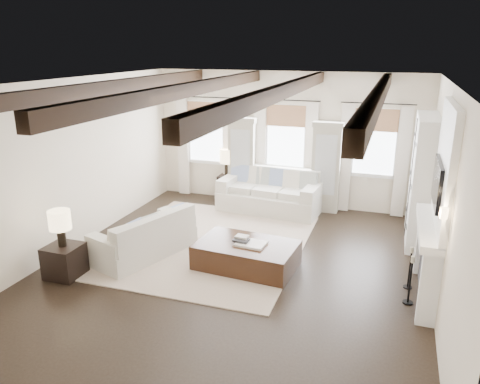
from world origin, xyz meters
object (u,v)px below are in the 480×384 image
(side_table_front, at_px, (65,261))
(side_table_back, at_px, (228,188))
(ottoman, at_px, (247,255))
(sofa_back, at_px, (270,193))
(sofa_left, at_px, (146,239))

(side_table_front, xyz_separation_m, side_table_back, (1.21, 4.73, 0.05))
(ottoman, height_order, side_table_front, side_table_front)
(ottoman, bearing_deg, sofa_back, 101.91)
(sofa_left, xyz_separation_m, side_table_back, (0.30, 3.58, -0.01))
(ottoman, height_order, side_table_back, side_table_back)
(sofa_left, distance_m, side_table_back, 3.59)
(sofa_left, relative_size, ottoman, 1.25)
(sofa_back, height_order, ottoman, sofa_back)
(sofa_back, xyz_separation_m, side_table_front, (-2.42, -4.36, -0.13))
(ottoman, relative_size, side_table_back, 2.63)
(sofa_left, height_order, side_table_front, sofa_left)
(side_table_front, bearing_deg, sofa_back, 60.90)
(ottoman, xyz_separation_m, side_table_back, (-1.60, 3.42, 0.10))
(side_table_back, bearing_deg, ottoman, -64.92)
(sofa_back, relative_size, side_table_back, 3.71)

